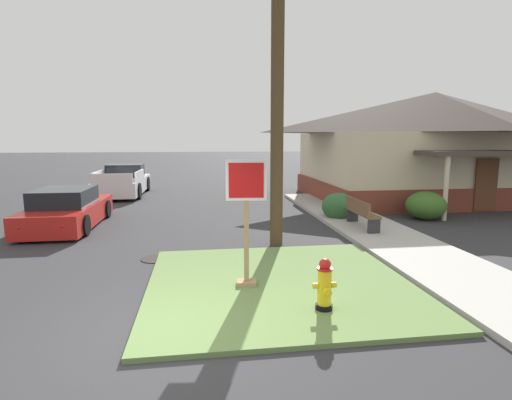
% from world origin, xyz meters
% --- Properties ---
extents(ground_plane, '(160.00, 160.00, 0.00)m').
position_xyz_m(ground_plane, '(0.00, 0.00, 0.00)').
color(ground_plane, '#333335').
extents(grass_corner_patch, '(4.94, 4.73, 0.08)m').
position_xyz_m(grass_corner_patch, '(2.11, 1.75, 0.04)').
color(grass_corner_patch, '#668447').
rests_on(grass_corner_patch, ground).
extents(sidewalk_strip, '(2.20, 15.23, 0.12)m').
position_xyz_m(sidewalk_strip, '(5.78, 5.56, 0.06)').
color(sidewalk_strip, '#B2AFA8').
rests_on(sidewalk_strip, ground).
extents(fire_hydrant, '(0.38, 0.34, 0.84)m').
position_xyz_m(fire_hydrant, '(2.57, 0.43, 0.47)').
color(fire_hydrant, black).
rests_on(fire_hydrant, grass_corner_patch).
extents(stop_sign, '(0.73, 0.31, 2.33)m').
position_xyz_m(stop_sign, '(1.47, 1.64, 1.23)').
color(stop_sign, '#A3845B').
rests_on(stop_sign, grass_corner_patch).
extents(manhole_cover, '(0.70, 0.70, 0.02)m').
position_xyz_m(manhole_cover, '(-0.40, 3.78, 0.01)').
color(manhole_cover, black).
rests_on(manhole_cover, ground).
extents(parked_sedan_red, '(1.93, 4.41, 1.25)m').
position_xyz_m(parked_sedan_red, '(-3.54, 7.63, 0.54)').
color(parked_sedan_red, red).
rests_on(parked_sedan_red, ground).
extents(pickup_truck_white, '(2.14, 5.03, 1.48)m').
position_xyz_m(pickup_truck_white, '(-3.14, 14.88, 0.62)').
color(pickup_truck_white, silver).
rests_on(pickup_truck_white, ground).
extents(street_bench, '(0.42, 1.79, 0.85)m').
position_xyz_m(street_bench, '(5.44, 5.81, 0.60)').
color(street_bench, brown).
rests_on(street_bench, sidewalk_strip).
extents(utility_pole, '(1.45, 0.33, 10.21)m').
position_xyz_m(utility_pole, '(2.60, 4.59, 5.24)').
color(utility_pole, '#4C3823').
rests_on(utility_pole, ground).
extents(corner_house, '(11.55, 8.89, 4.87)m').
position_xyz_m(corner_house, '(11.39, 11.78, 2.50)').
color(corner_house, brown).
rests_on(corner_house, ground).
extents(shrub_near_porch, '(1.35, 1.35, 0.97)m').
position_xyz_m(shrub_near_porch, '(8.39, 7.16, 0.49)').
color(shrub_near_porch, '#3B6526').
rests_on(shrub_near_porch, ground).
extents(shrub_by_curb, '(1.14, 1.14, 0.94)m').
position_xyz_m(shrub_by_curb, '(5.35, 7.51, 0.47)').
color(shrub_by_curb, '#326435').
rests_on(shrub_by_curb, ground).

